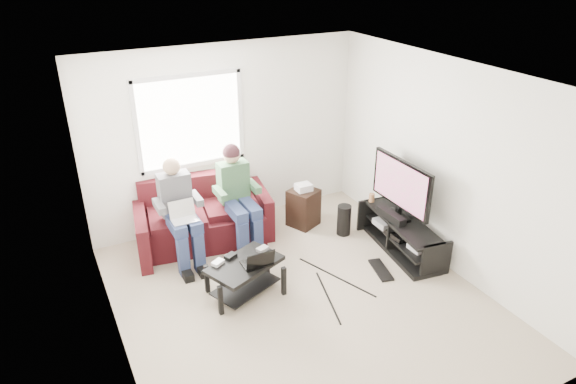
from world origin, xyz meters
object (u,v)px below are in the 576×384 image
Objects in this scene: sofa at (204,219)px; tv at (401,186)px; subwoofer at (344,220)px; end_table at (303,207)px; coffee_table at (245,271)px; tv_stand at (401,237)px.

tv is (2.25, -1.38, 0.60)m from sofa.
tv is at bearing -54.79° from subwoofer.
end_table is at bearing 127.15° from subwoofer.
subwoofer is at bearing 19.49° from coffee_table.
end_table is (-0.82, 1.22, 0.09)m from tv_stand.
sofa is 1.82× the size of tv.
end_table is (-0.82, 1.12, -0.63)m from tv.
sofa is at bearing 157.20° from subwoofer.
subwoofer is (1.81, -0.76, -0.10)m from sofa.
coffee_table is 1.81m from end_table.
tv_stand is at bearing -2.23° from coffee_table.
coffee_table is 2.20× the size of subwoofer.
tv reaches higher than sofa.
coffee_table is 0.89× the size of tv.
coffee_table is at bearing -88.90° from sofa.
sofa is at bearing 148.46° from tv.
coffee_table is 0.67× the size of tv_stand.
end_table reaches higher than coffee_table.
tv is at bearing 91.47° from tv_stand.
sofa is at bearing 169.73° from end_table.
tv reaches higher than coffee_table.
tv_stand is (2.23, -0.09, -0.10)m from coffee_table.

